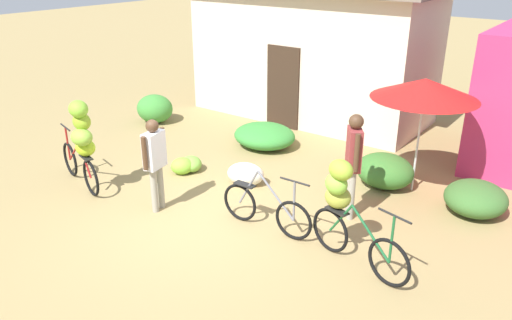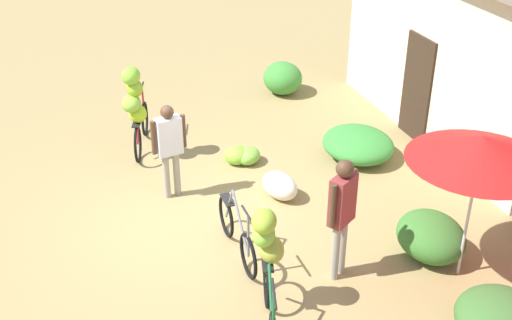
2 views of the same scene
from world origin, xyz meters
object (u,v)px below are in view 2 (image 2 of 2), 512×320
bicycle_leftmost (136,105)px  produce_sack (280,186)px  person_bystander (169,142)px  banana_pile_on_ground (242,155)px  person_vendor (342,207)px  market_umbrella (481,149)px  bicycle_center_loaded (268,260)px  building_low (485,46)px  bicycle_near_pile (237,233)px

bicycle_leftmost → produce_sack: size_ratio=2.50×
person_bystander → banana_pile_on_ground: bearing=116.9°
produce_sack → person_bystander: person_bystander is taller
banana_pile_on_ground → person_bystander: person_bystander is taller
bicycle_leftmost → person_vendor: 4.72m
produce_sack → person_vendor: 2.29m
market_umbrella → bicycle_center_loaded: bearing=-90.3°
building_low → person_vendor: bearing=-52.7°
bicycle_center_loaded → bicycle_leftmost: bearing=-170.1°
banana_pile_on_ground → person_vendor: bearing=5.1°
building_low → bicycle_near_pile: bearing=-65.6°
market_umbrella → person_bystander: market_umbrella is taller
person_vendor → banana_pile_on_ground: bearing=-174.9°
bicycle_center_loaded → produce_sack: bicycle_center_loaded is taller
building_low → produce_sack: bearing=-74.0°
bicycle_leftmost → banana_pile_on_ground: size_ratio=2.12×
market_umbrella → produce_sack: market_umbrella is taller
bicycle_leftmost → bicycle_near_pile: size_ratio=1.06×
market_umbrella → person_bystander: (-3.20, -3.29, -0.93)m
produce_sack → person_vendor: size_ratio=0.40×
banana_pile_on_ground → produce_sack: produce_sack is taller
bicycle_leftmost → bicycle_center_loaded: bearing=9.9°
market_umbrella → person_bystander: size_ratio=1.30×
bicycle_leftmost → banana_pile_on_ground: (0.85, 1.69, -0.86)m
bicycle_near_pile → person_vendor: size_ratio=0.93×
banana_pile_on_ground → person_bystander: 1.78m
building_low → bicycle_center_loaded: size_ratio=3.82×
bicycle_leftmost → bicycle_near_pile: 3.57m
building_low → person_bystander: size_ratio=3.99×
bicycle_near_pile → banana_pile_on_ground: bearing=161.6°
bicycle_center_loaded → person_vendor: 1.28m
bicycle_leftmost → banana_pile_on_ground: bicycle_leftmost is taller
bicycle_leftmost → person_vendor: (4.28, 2.00, 0.09)m
person_vendor → person_bystander: (-2.72, -1.71, -0.11)m
person_bystander → bicycle_center_loaded: bearing=9.6°
bicycle_near_pile → person_bystander: size_ratio=1.03×
bicycle_near_pile → banana_pile_on_ground: (-2.56, 0.86, -0.21)m
bicycle_leftmost → person_bystander: bearing=10.4°
market_umbrella → banana_pile_on_ground: size_ratio=2.54×
market_umbrella → person_vendor: market_umbrella is taller
market_umbrella → produce_sack: (-2.60, -1.65, -1.69)m
bicycle_leftmost → produce_sack: 3.00m
bicycle_near_pile → person_bystander: bearing=-163.5°
building_low → bicycle_leftmost: building_low is taller
bicycle_center_loaded → banana_pile_on_ground: size_ratio=2.04×
bicycle_leftmost → banana_pile_on_ground: bearing=63.4°
building_low → person_vendor: building_low is taller
building_low → banana_pile_on_ground: building_low is taller
produce_sack → person_bystander: bearing=-110.1°
bicycle_leftmost → person_bystander: size_ratio=1.09×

